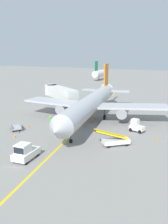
% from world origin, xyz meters
% --- Properties ---
extents(ground_plane, '(300.00, 300.00, 0.00)m').
position_xyz_m(ground_plane, '(0.00, 0.00, 0.00)').
color(ground_plane, gray).
extents(taxi_line_yellow, '(13.81, 78.90, 0.01)m').
position_xyz_m(taxi_line_yellow, '(-1.53, 5.00, 0.00)').
color(taxi_line_yellow, yellow).
rests_on(taxi_line_yellow, ground).
extents(airliner, '(28.20, 35.23, 10.10)m').
position_xyz_m(airliner, '(-1.63, 11.66, 3.42)').
color(airliner, '#B2B5BA').
rests_on(airliner, ground).
extents(jet_bridge, '(12.08, 9.13, 4.85)m').
position_xyz_m(jet_bridge, '(-13.50, 19.03, 3.54)').
color(jet_bridge, silver).
rests_on(jet_bridge, ground).
extents(pushback_tug, '(2.20, 3.75, 2.20)m').
position_xyz_m(pushback_tug, '(-1.80, -7.60, 0.99)').
color(pushback_tug, silver).
rests_on(pushback_tug, ground).
extents(baggage_tug_near_wing, '(2.64, 1.85, 2.10)m').
position_xyz_m(baggage_tug_near_wing, '(7.63, 8.95, 0.93)').
color(baggage_tug_near_wing, silver).
rests_on(baggage_tug_near_wing, ground).
extents(belt_loader_forward_hold, '(4.61, 4.20, 2.59)m').
position_xyz_m(belt_loader_forward_hold, '(6.48, 1.63, 0.78)').
color(belt_loader_forward_hold, silver).
rests_on(belt_loader_forward_hold, ground).
extents(baggage_cart_loaded, '(3.44, 2.97, 0.94)m').
position_xyz_m(baggage_cart_loaded, '(-10.87, 0.91, 0.47)').
color(baggage_cart_loaded, '#A5A5A8').
rests_on(baggage_cart_loaded, ground).
extents(ground_crew_marshaller, '(0.36, 0.24, 1.70)m').
position_xyz_m(ground_crew_marshaller, '(-7.04, 5.68, 0.91)').
color(ground_crew_marshaller, '#26262D').
rests_on(ground_crew_marshaller, ground).
extents(safety_cone_nose_left, '(0.36, 0.36, 0.44)m').
position_xyz_m(safety_cone_nose_left, '(-1.65, 12.66, 0.22)').
color(safety_cone_nose_left, orange).
rests_on(safety_cone_nose_left, ground).
extents(safety_cone_wingtip_left, '(0.36, 0.36, 0.44)m').
position_xyz_m(safety_cone_wingtip_left, '(11.32, 6.49, 0.22)').
color(safety_cone_wingtip_left, orange).
rests_on(safety_cone_wingtip_left, ground).
extents(safety_cone_wingtip_right, '(0.36, 0.36, 0.44)m').
position_xyz_m(safety_cone_wingtip_right, '(-8.39, -2.17, 0.22)').
color(safety_cone_wingtip_right, orange).
rests_on(safety_cone_wingtip_right, ground).
extents(safety_cone_tail_area, '(0.36, 0.36, 0.44)m').
position_xyz_m(safety_cone_tail_area, '(-9.80, 2.89, 0.22)').
color(safety_cone_tail_area, orange).
rests_on(safety_cone_tail_area, ground).
extents(distant_aircraft_far_left, '(3.00, 10.10, 8.80)m').
position_xyz_m(distant_aircraft_far_left, '(-26.24, 74.58, 3.22)').
color(distant_aircraft_far_left, silver).
rests_on(distant_aircraft_far_left, ground).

